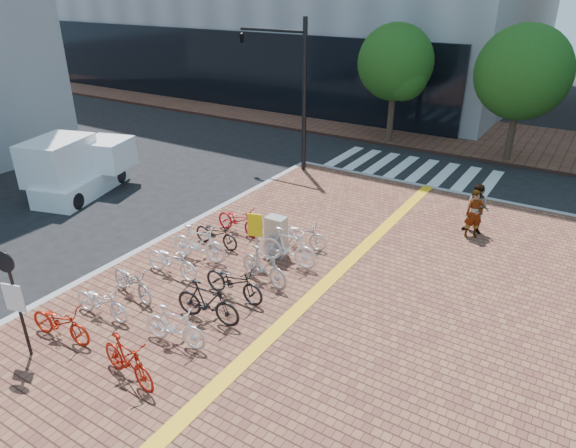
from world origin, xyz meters
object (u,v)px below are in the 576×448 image
Objects in this scene: bike_7 at (128,360)px; utility_box at (276,236)px; bike_9 at (208,302)px; yellow_sign at (256,230)px; bike_6 at (238,220)px; bike_3 at (172,260)px; bike_13 at (301,234)px; bike_2 at (132,281)px; notice_sign at (13,292)px; bike_0 at (60,322)px; bike_4 at (198,243)px; bike_10 at (234,282)px; bike_11 at (264,266)px; box_truck at (78,168)px; pedestrian_a at (474,214)px; bike_8 at (174,326)px; bike_1 at (101,301)px; traffic_light_pole at (275,65)px; bike_5 at (216,234)px; bike_12 at (288,247)px; pedestrian_b at (477,209)px.

bike_7 is 6.29m from utility_box.
bike_9 is 3.12m from yellow_sign.
bike_3 is at bearing -174.65° from bike_6.
bike_13 is at bearing 70.28° from yellow_sign.
notice_sign is (-0.17, -2.97, 1.23)m from bike_2.
bike_0 is 0.95× the size of bike_4.
bike_4 is (0.19, 4.65, 0.10)m from bike_0.
bike_2 is at bearing -176.60° from bike_6.
bike_4 reaches higher than bike_10.
bike_11 reaches higher than bike_3.
bike_11 is at bearing -35.43° from bike_2.
bike_4 is 1.07× the size of bike_7.
box_truck is (-10.31, 1.87, 0.45)m from bike_11.
bike_11 is 1.08× the size of pedestrian_a.
bike_3 is 1.00× the size of bike_10.
bike_8 is 4.88m from utility_box.
bike_1 is 0.64× the size of notice_sign.
notice_sign reaches higher than pedestrian_a.
bike_1 is at bearing -111.87° from yellow_sign.
traffic_light_pole reaches higher than bike_2.
bike_5 is 2.74m from bike_11.
bike_10 is at bearing 179.04° from bike_11.
yellow_sign reaches higher than bike_7.
bike_0 is at bearing 176.97° from bike_3.
bike_12 is 10.36m from box_truck.
bike_11 is at bearing 6.06° from bike_7.
bike_0 is 1.00× the size of bike_6.
pedestrian_b is at bearing -41.72° from bike_12.
pedestrian_b is 1.32× the size of utility_box.
bike_10 is at bearing -48.12° from bike_2.
bike_5 is 6.56m from notice_sign.
notice_sign is (-6.94, -11.49, 0.88)m from pedestrian_a.
notice_sign is at bearing -177.65° from bike_6.
bike_7 is at bearing 175.19° from bike_12.
bike_10 reaches higher than bike_2.
box_truck is at bearing 71.67° from bike_2.
bike_4 is 0.70× the size of notice_sign.
bike_12 is (0.02, 1.24, 0.05)m from bike_11.
box_truck reaches higher than bike_0.
traffic_light_pole reaches higher than yellow_sign.
bike_3 is 3.24m from bike_6.
bike_8 is at bearing -90.58° from bike_1.
bike_5 is 1.88m from yellow_sign.
bike_7 is 0.97× the size of bike_9.
bike_8 is at bearing 172.24° from bike_13.
bike_7 reaches higher than bike_5.
bike_9 is at bearing -21.93° from box_truck.
box_truck is (-7.74, 4.33, 0.51)m from bike_2.
bike_9 is at bearing -77.65° from yellow_sign.
bike_3 is 1.12× the size of bike_5.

